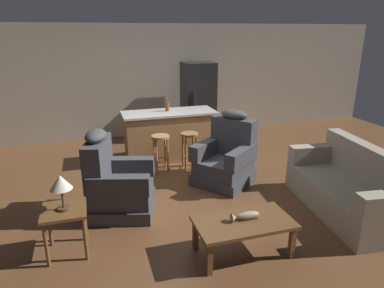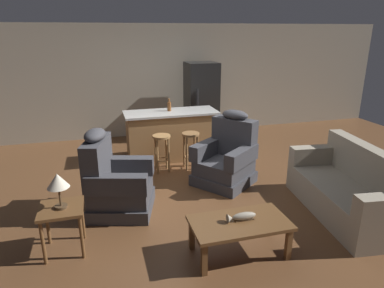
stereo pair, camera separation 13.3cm
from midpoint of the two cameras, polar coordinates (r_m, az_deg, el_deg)
name	(u,v)px [view 2 (the right image)]	position (r m, az deg, el deg)	size (l,w,h in m)	color
ground_plane	(189,185)	(5.72, 0.21, -6.87)	(12.00, 12.00, 0.00)	brown
back_wall	(155,81)	(8.30, -5.77, 10.41)	(12.00, 0.05, 2.60)	#A89E89
coffee_table	(240,226)	(3.98, 8.91, -13.29)	(1.10, 0.60, 0.42)	brown
fish_figurine	(241,217)	(3.95, 9.21, -11.88)	(0.34, 0.10, 0.10)	#4C3823
couch	(349,191)	(5.26, 25.43, -7.04)	(1.06, 1.99, 0.94)	#9E937F
recliner_near_lamp	(115,183)	(4.89, -11.94, -6.39)	(1.04, 1.04, 1.20)	#3D3D42
recliner_near_island	(227,158)	(5.72, 6.49, -2.37)	(1.18, 1.18, 1.20)	#3D3D42
end_table	(62,215)	(4.18, -20.00, -11.08)	(0.48, 0.48, 0.56)	brown
table_lamp	(58,182)	(3.99, -20.56, -6.02)	(0.24, 0.24, 0.41)	#4C3823
kitchen_island	(171,135)	(6.77, -2.90, 1.53)	(1.80, 0.70, 0.95)	#9E7042
bar_stool_left	(162,146)	(6.12, -4.44, -0.40)	(0.32, 0.32, 0.68)	#A87A47
bar_stool_right	(191,144)	(6.24, 0.38, 0.02)	(0.32, 0.32, 0.68)	olive
refrigerator	(201,101)	(8.05, 2.04, 7.21)	(0.70, 0.69, 1.76)	black
bottle_tall_green	(169,106)	(6.68, -3.25, 6.30)	(0.08, 0.08, 0.24)	brown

